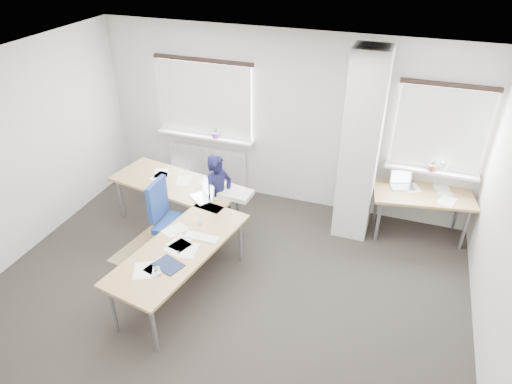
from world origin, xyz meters
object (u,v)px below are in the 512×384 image
(desk_side, at_px, (423,195))
(task_chair, at_px, (175,236))
(desk_main, at_px, (182,214))
(person, at_px, (219,197))

(desk_side, bearing_deg, task_chair, -162.79)
(desk_main, bearing_deg, person, 74.71)
(desk_side, relative_size, task_chair, 1.30)
(desk_main, bearing_deg, desk_side, 37.72)
(task_chair, bearing_deg, desk_main, 13.14)
(desk_side, xyz_separation_m, person, (-2.78, -1.01, -0.02))
(person, bearing_deg, desk_side, -47.79)
(task_chair, bearing_deg, desk_side, 26.94)
(desk_main, xyz_separation_m, desk_side, (3.06, 1.61, -0.01))
(desk_side, bearing_deg, person, -170.08)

